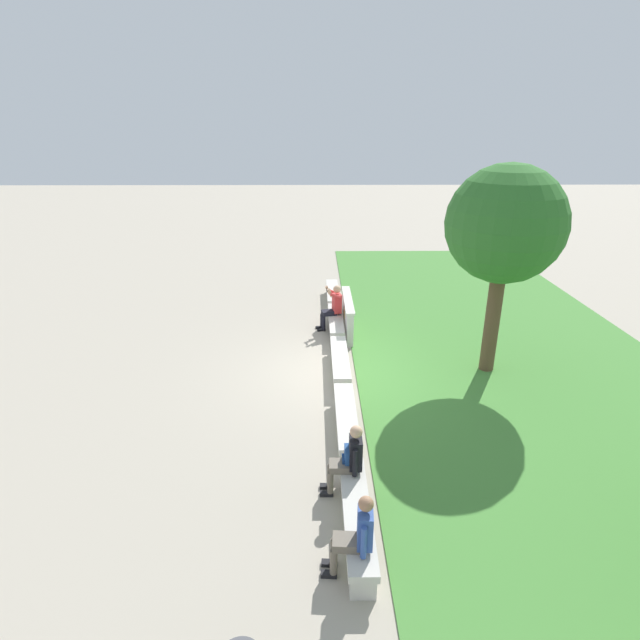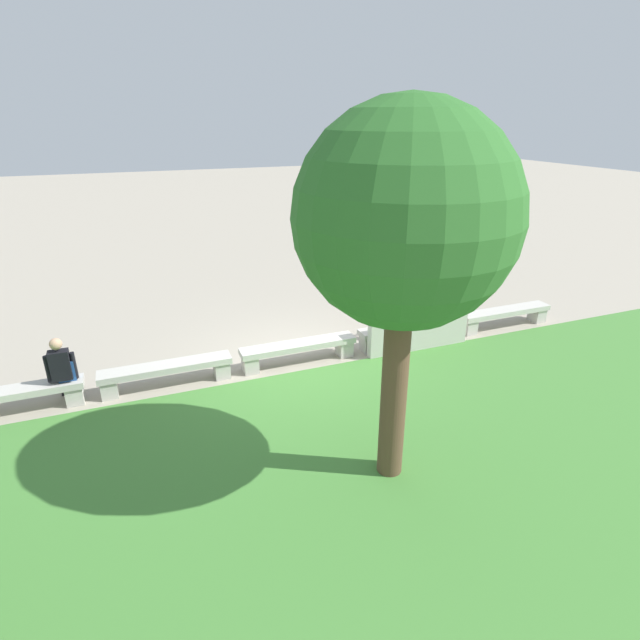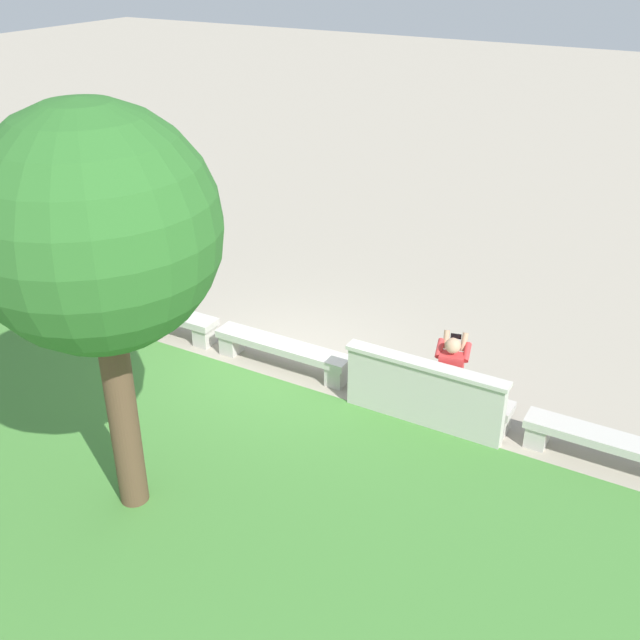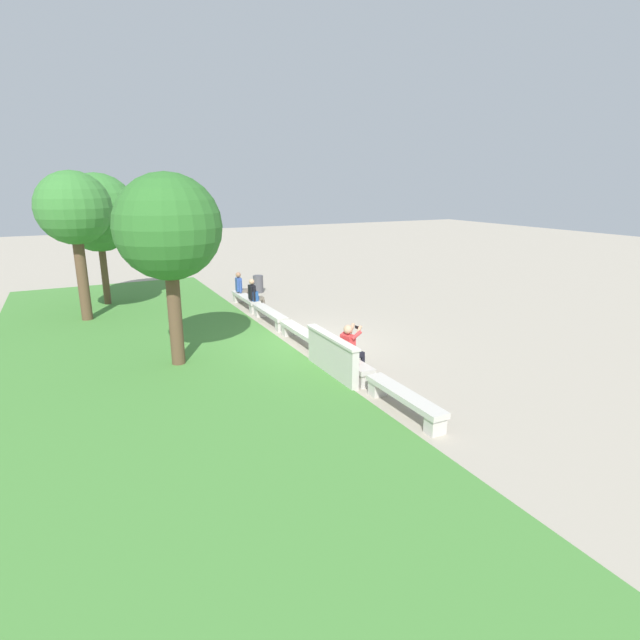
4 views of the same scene
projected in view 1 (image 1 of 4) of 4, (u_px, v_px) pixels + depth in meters
ground_plane at (340, 372)px, 12.15m from camera, size 80.00×80.00×0.00m
grass_strip at (519, 371)px, 12.19m from camera, size 24.60×8.00×0.03m
bench_main at (333, 294)px, 16.80m from camera, size 2.36×0.40×0.45m
bench_near at (336, 322)px, 14.42m from camera, size 2.36×0.40×0.45m
bench_mid at (340, 361)px, 12.04m from camera, size 2.36×0.40×0.45m
bench_far at (346, 419)px, 9.66m from camera, size 2.36×0.40×0.45m
bench_end at (357, 516)px, 7.28m from camera, size 2.36×0.40×0.45m
backrest_wall_with_plaque at (348, 315)px, 14.35m from camera, size 2.37×0.24×1.01m
person_photographer at (333, 305)px, 14.48m from camera, size 0.52×0.77×1.32m
person_distant at (349, 458)px, 7.96m from camera, size 0.48×0.67×1.26m
person_companion at (357, 533)px, 6.49m from camera, size 0.48×0.69×1.26m
backpack at (350, 458)px, 8.04m from camera, size 0.28×0.24×0.43m
tree_right_background at (505, 226)px, 10.98m from camera, size 2.63×2.63×4.90m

